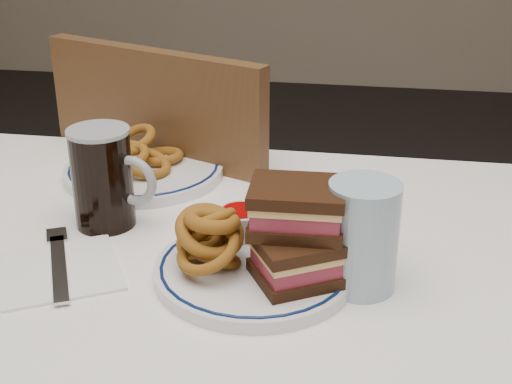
% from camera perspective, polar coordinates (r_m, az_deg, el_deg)
% --- Properties ---
extents(dining_table, '(1.27, 0.87, 0.75)m').
position_cam_1_polar(dining_table, '(0.96, -6.93, -11.49)').
color(dining_table, white).
rests_on(dining_table, floor).
extents(chair_far, '(0.56, 0.56, 0.94)m').
position_cam_1_polar(chair_far, '(1.44, -4.38, -4.49)').
color(chair_far, '#412515').
rests_on(chair_far, floor).
extents(main_plate, '(0.25, 0.25, 0.02)m').
position_cam_1_polar(main_plate, '(0.88, -0.12, -6.21)').
color(main_plate, white).
rests_on(main_plate, dining_table).
extents(reuben_sandwich, '(0.14, 0.13, 0.11)m').
position_cam_1_polar(reuben_sandwich, '(0.83, 3.51, -3.24)').
color(reuben_sandwich, black).
rests_on(reuben_sandwich, main_plate).
extents(onion_rings_main, '(0.10, 0.12, 0.10)m').
position_cam_1_polar(onion_rings_main, '(0.86, -3.79, -3.57)').
color(onion_rings_main, '#663C0D').
rests_on(onion_rings_main, main_plate).
extents(ketchup_ramekin, '(0.06, 0.06, 0.04)m').
position_cam_1_polar(ketchup_ramekin, '(0.93, -1.22, -2.31)').
color(ketchup_ramekin, silver).
rests_on(ketchup_ramekin, main_plate).
extents(beer_mug, '(0.13, 0.08, 0.14)m').
position_cam_1_polar(beer_mug, '(1.00, -12.06, 1.17)').
color(beer_mug, black).
rests_on(beer_mug, dining_table).
extents(water_glass, '(0.08, 0.08, 0.13)m').
position_cam_1_polar(water_glass, '(0.84, 8.51, -3.53)').
color(water_glass, '#A0BBCE').
rests_on(water_glass, dining_table).
extents(far_plate, '(0.26, 0.26, 0.02)m').
position_cam_1_polar(far_plate, '(1.17, -8.95, 1.76)').
color(far_plate, white).
rests_on(far_plate, dining_table).
extents(onion_rings_far, '(0.12, 0.13, 0.07)m').
position_cam_1_polar(onion_rings_far, '(1.16, -9.20, 3.03)').
color(onion_rings_far, '#663C0D').
rests_on(onion_rings_far, far_plate).
extents(napkin_fork, '(0.20, 0.20, 0.01)m').
position_cam_1_polar(napkin_fork, '(0.93, -15.46, -5.92)').
color(napkin_fork, white).
rests_on(napkin_fork, dining_table).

